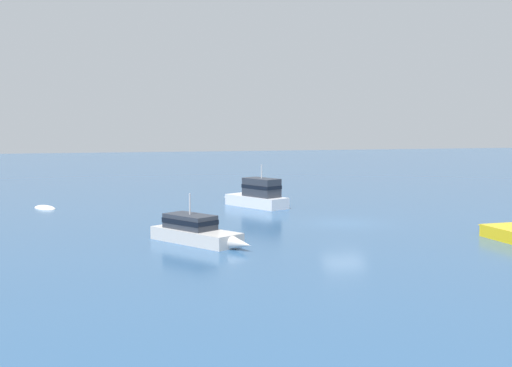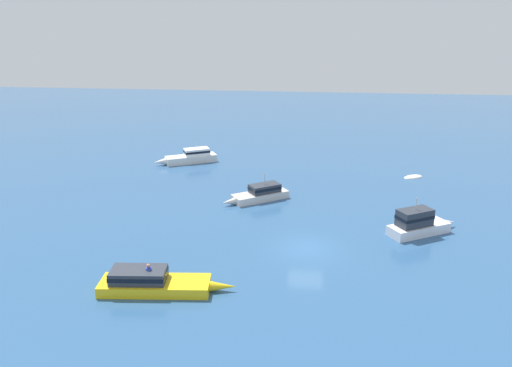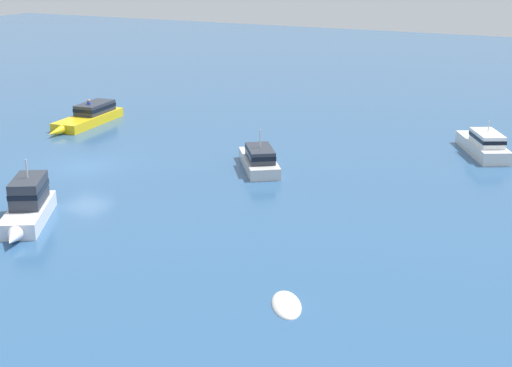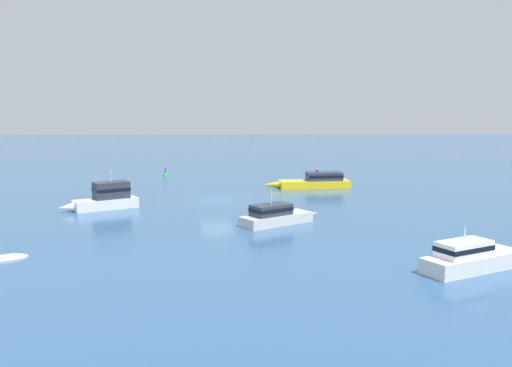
# 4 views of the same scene
# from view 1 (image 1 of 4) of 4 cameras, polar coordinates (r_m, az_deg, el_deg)

# --- Properties ---
(ground_plane) EXTENTS (160.00, 160.00, 0.00)m
(ground_plane) POSITION_cam_1_polar(r_m,az_deg,el_deg) (41.83, 7.21, -3.23)
(ground_plane) COLOR #2D5684
(tender) EXTENTS (2.06, 2.44, 0.44)m
(tender) POSITION_cam_1_polar(r_m,az_deg,el_deg) (50.02, -16.81, -1.96)
(tender) COLOR silver
(tender) RESTS_ON ground
(motor_cruiser) EXTENTS (4.05, 5.73, 2.95)m
(motor_cruiser) POSITION_cam_1_polar(r_m,az_deg,el_deg) (48.67, 0.09, -0.94)
(motor_cruiser) COLOR white
(motor_cruiser) RESTS_ON ground
(motor_cruiser_1) EXTENTS (4.60, 5.83, 2.45)m
(motor_cruiser_1) POSITION_cam_1_polar(r_m,az_deg,el_deg) (35.36, -4.90, -3.88)
(motor_cruiser_1) COLOR silver
(motor_cruiser_1) RESTS_ON ground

